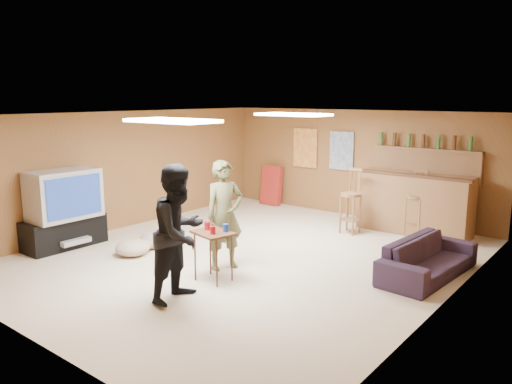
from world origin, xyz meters
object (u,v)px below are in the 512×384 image
Objects in this scene: tv_body at (64,194)px; person_olive at (225,215)px; tray_table at (213,256)px; bar_counter at (414,204)px; sofa at (428,258)px; person_black at (179,233)px.

person_olive is (2.72, 0.88, -0.11)m from tv_body.
tray_table is (2.94, 0.41, -0.56)m from tv_body.
bar_counter is at bearing 0.31° from person_olive.
person_olive is 0.88× the size of sofa.
tray_table reaches higher than sofa.
bar_counter is at bearing 47.00° from tv_body.
tv_body is 0.65× the size of person_black.
tv_body is 2.86m from person_olive.
bar_counter is 1.26× the size of person_olive.
person_black reaches higher than tray_table.
tray_table is at bearing -133.31° from person_olive.
tray_table is at bearing 7.90° from tv_body.
tv_body is 3.02m from tray_table.
bar_counter is 1.11× the size of sofa.
person_black reaches higher than person_olive.
sofa is (1.02, -2.08, -0.29)m from bar_counter.
tray_table is (-1.21, -4.04, -0.21)m from bar_counter.
person_olive reaches higher than sofa.
person_black is at bearing -103.13° from bar_counter.
bar_counter is 2.91× the size of tray_table.
tv_body is 1.60× the size of tray_table.
person_olive reaches higher than bar_counter.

